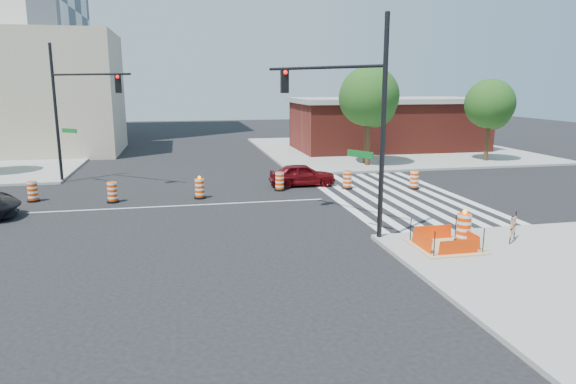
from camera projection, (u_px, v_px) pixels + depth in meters
The scene contains 21 objects.
ground at pixel (183, 206), 24.91m from camera, with size 120.00×120.00×0.00m, color black.
sidewalk_ne at pixel (386, 149), 45.75m from camera, with size 22.00×22.00×0.15m, color gray.
crosswalk_east at pixel (394, 196), 27.11m from camera, with size 6.75×13.50×0.01m.
lane_centerline at pixel (183, 206), 24.91m from camera, with size 14.00×0.12×0.01m, color silver.
excavation_pit at pixel (445, 245), 18.06m from camera, with size 2.20×2.20×0.90m.
brick_storefront at pixel (387, 124), 45.29m from camera, with size 16.50×8.50×4.60m.
beige_midrise at pixel (30, 94), 42.52m from camera, with size 14.00×10.00×10.00m, color tan.
red_coupe at pixel (302, 175), 29.67m from camera, with size 1.53×3.81×1.30m, color #53070A.
signal_pole_se at pixel (347, 106), 19.54m from camera, with size 3.37×5.27×8.09m.
signal_pole_nw at pixel (75, 100), 29.15m from camera, with size 4.77×3.88×7.95m.
pit_drum at pixel (464, 229), 18.49m from camera, with size 0.63×0.63×1.24m.
barricade at pixel (513, 226), 18.64m from camera, with size 0.66×0.66×1.05m.
tree_north_c at pixel (370, 100), 35.59m from camera, with size 4.14×4.14×7.04m.
tree_north_d at pixel (367, 101), 36.49m from camera, with size 4.03×4.03×6.86m.
tree_north_e at pixel (490, 107), 37.92m from camera, with size 3.66×3.64×6.18m.
median_drum_1 at pixel (33, 192), 25.69m from camera, with size 0.60×0.60×1.02m.
median_drum_2 at pixel (113, 193), 25.50m from camera, with size 0.60×0.60×1.02m.
median_drum_3 at pixel (200, 189), 26.39m from camera, with size 0.60×0.60×1.18m.
median_drum_4 at pixel (280, 182), 28.35m from camera, with size 0.60×0.60×1.02m.
median_drum_5 at pixel (347, 180), 28.82m from camera, with size 0.60×0.60×1.02m.
median_drum_6 at pixel (414, 181), 28.80m from camera, with size 0.60×0.60×1.02m.
Camera 1 is at (0.02, -24.77, 5.79)m, focal length 32.00 mm.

